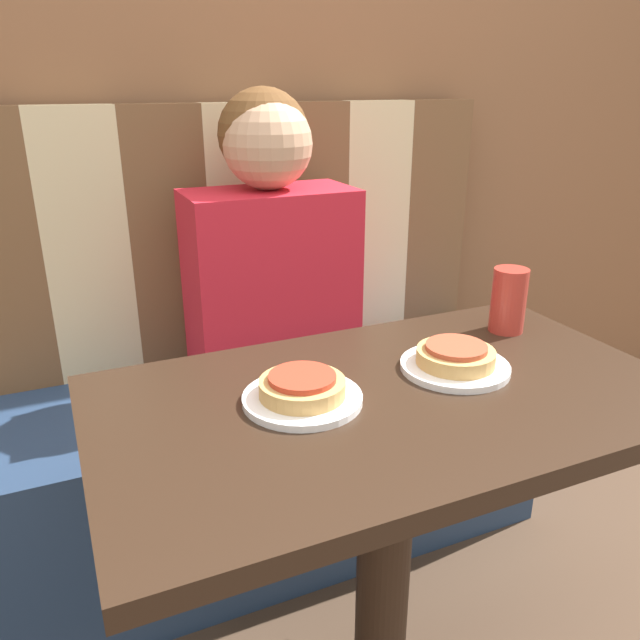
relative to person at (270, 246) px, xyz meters
name	(u,v)px	position (x,y,z in m)	size (l,w,h in m)	color
wall_back	(224,38)	(0.00, 0.30, 0.47)	(7.00, 0.05, 2.60)	brown
booth_seat	(277,459)	(0.00, 0.00, -0.59)	(1.39, 0.50, 0.48)	navy
booth_backrest	(243,234)	(0.00, 0.21, -0.02)	(1.39, 0.06, 0.67)	brown
dining_table	(389,451)	(0.00, -0.58, -0.23)	(0.97, 0.56, 0.72)	black
person	(270,246)	(0.00, 0.00, 0.00)	(0.40, 0.23, 0.71)	red
plate_left	(302,398)	(-0.15, -0.55, -0.11)	(0.19, 0.19, 0.01)	white
plate_right	(455,367)	(0.15, -0.55, -0.11)	(0.19, 0.19, 0.01)	white
pizza_left	(302,386)	(-0.15, -0.55, -0.08)	(0.14, 0.14, 0.04)	tan
pizza_right	(456,355)	(0.15, -0.55, -0.08)	(0.14, 0.14, 0.04)	tan
drinking_cup	(509,300)	(0.35, -0.44, -0.05)	(0.07, 0.07, 0.13)	#B23328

